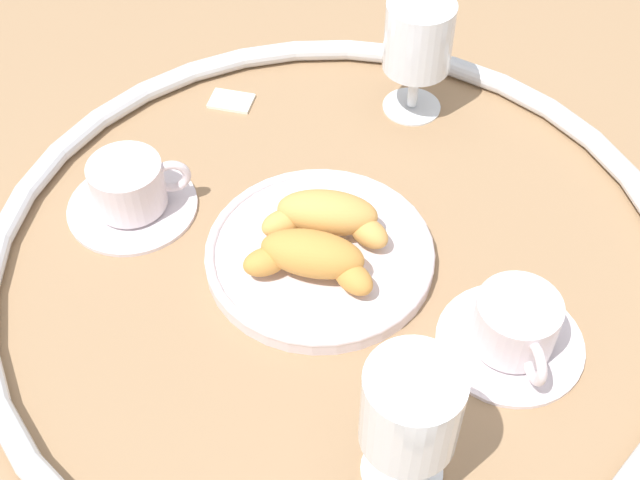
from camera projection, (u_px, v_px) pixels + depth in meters
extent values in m
plane|color=#997551|center=(334.00, 263.00, 0.85)|extent=(2.20, 2.20, 0.00)
torus|color=silver|center=(334.00, 256.00, 0.84)|extent=(0.69, 0.69, 0.02)
cylinder|color=silver|center=(320.00, 255.00, 0.85)|extent=(0.23, 0.23, 0.01)
torus|color=silver|center=(320.00, 250.00, 0.84)|extent=(0.23, 0.23, 0.01)
ellipsoid|color=#D6994C|center=(327.00, 213.00, 0.84)|extent=(0.10, 0.06, 0.04)
ellipsoid|color=#D6994C|center=(283.00, 223.00, 0.84)|extent=(0.05, 0.05, 0.03)
ellipsoid|color=#D6994C|center=(369.00, 233.00, 0.83)|extent=(0.05, 0.05, 0.03)
ellipsoid|color=#CC893D|center=(312.00, 254.00, 0.80)|extent=(0.10, 0.05, 0.04)
ellipsoid|color=#CC893D|center=(265.00, 262.00, 0.81)|extent=(0.05, 0.05, 0.03)
ellipsoid|color=#CC893D|center=(353.00, 278.00, 0.80)|extent=(0.05, 0.05, 0.03)
cylinder|color=silver|center=(132.00, 205.00, 0.90)|extent=(0.14, 0.14, 0.01)
cylinder|color=silver|center=(127.00, 185.00, 0.87)|extent=(0.08, 0.08, 0.05)
cylinder|color=brown|center=(124.00, 169.00, 0.86)|extent=(0.07, 0.07, 0.01)
torus|color=silver|center=(171.00, 176.00, 0.88)|extent=(0.04, 0.03, 0.04)
cylinder|color=silver|center=(510.00, 342.00, 0.78)|extent=(0.14, 0.14, 0.01)
cylinder|color=silver|center=(516.00, 322.00, 0.76)|extent=(0.08, 0.08, 0.05)
cylinder|color=#937A60|center=(520.00, 307.00, 0.74)|extent=(0.07, 0.07, 0.01)
torus|color=silver|center=(534.00, 363.00, 0.73)|extent=(0.03, 0.04, 0.04)
cylinder|color=white|center=(402.00, 469.00, 0.70)|extent=(0.07, 0.07, 0.01)
cylinder|color=white|center=(405.00, 452.00, 0.68)|extent=(0.01, 0.01, 0.05)
cylinder|color=white|center=(411.00, 409.00, 0.63)|extent=(0.08, 0.08, 0.08)
cylinder|color=gold|center=(410.00, 416.00, 0.64)|extent=(0.07, 0.07, 0.05)
cylinder|color=white|center=(412.00, 106.00, 1.00)|extent=(0.07, 0.07, 0.01)
cylinder|color=white|center=(414.00, 85.00, 0.98)|extent=(0.01, 0.01, 0.05)
cylinder|color=white|center=(419.00, 36.00, 0.93)|extent=(0.08, 0.08, 0.08)
cylinder|color=yellow|center=(418.00, 45.00, 0.94)|extent=(0.07, 0.07, 0.05)
cube|color=white|center=(231.00, 100.00, 1.01)|extent=(0.05, 0.03, 0.01)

